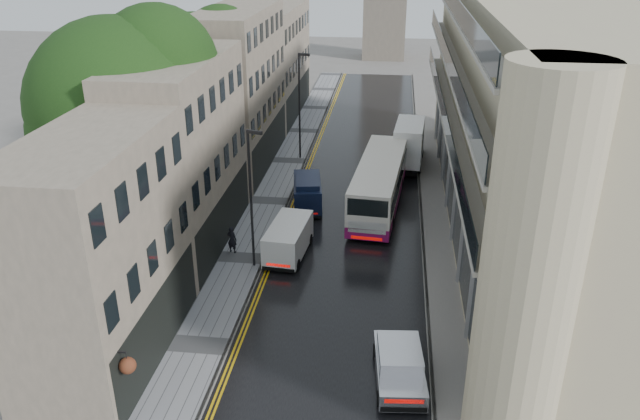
% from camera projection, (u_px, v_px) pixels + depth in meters
% --- Properties ---
extents(road, '(9.00, 85.00, 0.02)m').
position_uv_depth(road, '(354.00, 206.00, 42.79)').
color(road, black).
rests_on(road, ground).
extents(left_sidewalk, '(2.70, 85.00, 0.12)m').
position_uv_depth(left_sidewalk, '(270.00, 201.00, 43.41)').
color(left_sidewalk, gray).
rests_on(left_sidewalk, ground).
extents(right_sidewalk, '(1.80, 85.00, 0.12)m').
position_uv_depth(right_sidewalk, '(433.00, 209.00, 42.18)').
color(right_sidewalk, slate).
rests_on(right_sidewalk, ground).
extents(old_shop_row, '(4.50, 56.00, 12.00)m').
position_uv_depth(old_shop_row, '(224.00, 107.00, 43.61)').
color(old_shop_row, gray).
rests_on(old_shop_row, ground).
extents(modern_block, '(8.00, 40.00, 14.00)m').
position_uv_depth(modern_block, '(526.00, 118.00, 37.42)').
color(modern_block, tan).
rests_on(modern_block, ground).
extents(tree_near, '(10.56, 10.56, 13.89)m').
position_uv_depth(tree_near, '(122.00, 135.00, 34.51)').
color(tree_near, black).
rests_on(tree_near, ground).
extents(tree_far, '(9.24, 9.24, 12.46)m').
position_uv_depth(tree_far, '(198.00, 92.00, 46.53)').
color(tree_far, black).
rests_on(tree_far, ground).
extents(cream_bus, '(3.70, 11.98, 3.22)m').
position_uv_depth(cream_bus, '(353.00, 202.00, 39.38)').
color(cream_bus, silver).
rests_on(cream_bus, road).
extents(white_lorry, '(2.65, 7.17, 3.69)m').
position_uv_depth(white_lorry, '(395.00, 149.00, 48.06)').
color(white_lorry, white).
rests_on(white_lorry, road).
extents(silver_hatchback, '(2.30, 4.53, 1.64)m').
position_uv_depth(silver_hatchback, '(380.00, 389.00, 24.60)').
color(silver_hatchback, '#BBBABF').
rests_on(silver_hatchback, road).
extents(white_van, '(2.34, 4.69, 2.05)m').
position_uv_depth(white_van, '(266.00, 251.00, 34.68)').
color(white_van, white).
rests_on(white_van, road).
extents(navy_van, '(2.50, 4.74, 2.30)m').
position_uv_depth(navy_van, '(295.00, 201.00, 40.75)').
color(navy_van, black).
rests_on(navy_van, road).
extents(pedestrian, '(0.69, 0.55, 1.64)m').
position_uv_depth(pedestrian, '(232.00, 239.00, 36.15)').
color(pedestrian, black).
rests_on(pedestrian, left_sidewalk).
extents(lamp_post_near, '(0.91, 0.45, 7.88)m').
position_uv_depth(lamp_post_near, '(251.00, 201.00, 33.45)').
color(lamp_post_near, black).
rests_on(lamp_post_near, left_sidewalk).
extents(lamp_post_far, '(0.98, 0.42, 8.49)m').
position_uv_depth(lamp_post_far, '(299.00, 107.00, 49.77)').
color(lamp_post_far, black).
rests_on(lamp_post_far, left_sidewalk).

